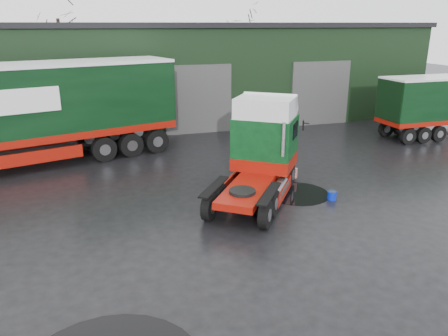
# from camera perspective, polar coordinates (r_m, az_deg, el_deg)

# --- Properties ---
(ground) EXTENTS (100.00, 100.00, 0.00)m
(ground) POSITION_cam_1_polar(r_m,az_deg,el_deg) (13.20, 3.22, -9.90)
(ground) COLOR black
(warehouse) EXTENTS (32.40, 12.40, 6.30)m
(warehouse) POSITION_cam_1_polar(r_m,az_deg,el_deg) (31.63, -6.12, 12.66)
(warehouse) COLOR black
(warehouse) RESTS_ON ground
(hero_tractor) EXTENTS (5.50, 6.23, 3.66)m
(hero_tractor) POSITION_cam_1_polar(r_m,az_deg,el_deg) (15.63, 3.96, 1.90)
(hero_tractor) COLOR #093615
(hero_tractor) RESTS_ON ground
(trailer_left) EXTENTS (15.20, 7.06, 4.64)m
(trailer_left) POSITION_cam_1_polar(r_m,az_deg,el_deg) (21.50, -26.07, 5.98)
(trailer_left) COLOR silver
(trailer_left) RESTS_ON ground
(wash_bucket) EXTENTS (0.42, 0.42, 0.32)m
(wash_bucket) POSITION_cam_1_polar(r_m,az_deg,el_deg) (16.74, 13.89, -3.51)
(wash_bucket) COLOR #071BA7
(wash_bucket) RESTS_ON ground
(tree_back_a) EXTENTS (4.40, 4.40, 9.50)m
(tree_back_a) POSITION_cam_1_polar(r_m,az_deg,el_deg) (40.94, -20.59, 15.16)
(tree_back_a) COLOR black
(tree_back_a) RESTS_ON ground
(tree_back_b) EXTENTS (4.40, 4.40, 7.50)m
(tree_back_b) POSITION_cam_1_polar(r_m,az_deg,el_deg) (43.32, 1.89, 15.06)
(tree_back_b) COLOR black
(tree_back_b) RESTS_ON ground
(puddle_1) EXTENTS (2.50, 2.50, 0.01)m
(puddle_1) POSITION_cam_1_polar(r_m,az_deg,el_deg) (17.12, 9.49, -3.28)
(puddle_1) COLOR black
(puddle_1) RESTS_ON ground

